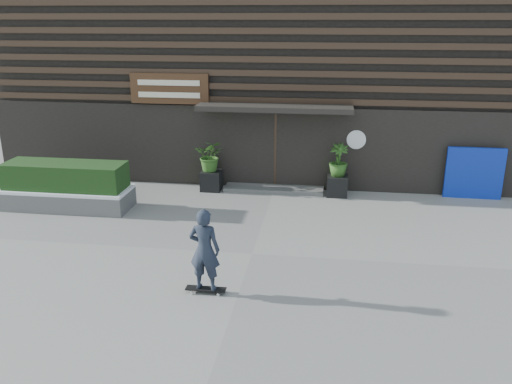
# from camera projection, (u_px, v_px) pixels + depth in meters

# --- Properties ---
(ground) EXTENTS (80.00, 80.00, 0.00)m
(ground) POSITION_uv_depth(u_px,v_px,m) (252.00, 254.00, 11.88)
(ground) COLOR gray
(ground) RESTS_ON ground
(entrance_step) EXTENTS (3.00, 0.80, 0.12)m
(entrance_step) POSITION_uv_depth(u_px,v_px,m) (274.00, 189.00, 16.18)
(entrance_step) COLOR #504F4D
(entrance_step) RESTS_ON ground
(planter_pot_left) EXTENTS (0.60, 0.60, 0.60)m
(planter_pot_left) POSITION_uv_depth(u_px,v_px,m) (211.00, 180.00, 16.17)
(planter_pot_left) COLOR black
(planter_pot_left) RESTS_ON ground
(bamboo_left) EXTENTS (0.86, 0.75, 0.96)m
(bamboo_left) POSITION_uv_depth(u_px,v_px,m) (211.00, 156.00, 15.92)
(bamboo_left) COLOR #2D591E
(bamboo_left) RESTS_ON planter_pot_left
(planter_pot_right) EXTENTS (0.60, 0.60, 0.60)m
(planter_pot_right) POSITION_uv_depth(u_px,v_px,m) (337.00, 186.00, 15.67)
(planter_pot_right) COLOR black
(planter_pot_right) RESTS_ON ground
(bamboo_right) EXTENTS (0.54, 0.54, 0.96)m
(bamboo_right) POSITION_uv_depth(u_px,v_px,m) (338.00, 160.00, 15.42)
(bamboo_right) COLOR #2D591E
(bamboo_right) RESTS_ON planter_pot_right
(raised_bed) EXTENTS (3.50, 1.20, 0.50)m
(raised_bed) POSITION_uv_depth(u_px,v_px,m) (68.00, 199.00, 14.68)
(raised_bed) COLOR #51524F
(raised_bed) RESTS_ON ground
(snow_layer) EXTENTS (3.50, 1.20, 0.08)m
(snow_layer) POSITION_uv_depth(u_px,v_px,m) (67.00, 189.00, 14.59)
(snow_layer) COLOR white
(snow_layer) RESTS_ON raised_bed
(hedge) EXTENTS (3.30, 1.00, 0.70)m
(hedge) POSITION_uv_depth(u_px,v_px,m) (65.00, 175.00, 14.47)
(hedge) COLOR #173513
(hedge) RESTS_ON snow_layer
(blue_tarp) EXTENTS (1.61, 0.16, 1.51)m
(blue_tarp) POSITION_uv_depth(u_px,v_px,m) (474.00, 173.00, 15.29)
(blue_tarp) COLOR #0C25A8
(blue_tarp) RESTS_ON ground
(building) EXTENTS (18.00, 11.00, 8.00)m
(building) POSITION_uv_depth(u_px,v_px,m) (290.00, 46.00, 19.98)
(building) COLOR black
(building) RESTS_ON ground
(skateboarder) EXTENTS (0.78, 0.43, 1.71)m
(skateboarder) POSITION_uv_depth(u_px,v_px,m) (205.00, 250.00, 9.93)
(skateboarder) COLOR black
(skateboarder) RESTS_ON ground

